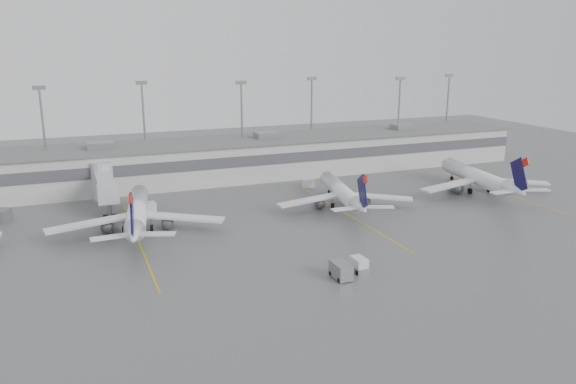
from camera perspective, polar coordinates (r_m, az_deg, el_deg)
name	(u,v)px	position (r m, az deg, el deg)	size (l,w,h in m)	color
ground	(311,284)	(69.19, 2.30, -9.28)	(260.00, 260.00, 0.00)	#505052
terminal	(200,161)	(120.89, -8.89, 3.15)	(152.00, 17.00, 9.45)	#AEAEA9
light_masts	(193,121)	(125.17, -9.63, 7.17)	(142.40, 8.00, 20.60)	gray
jet_bridge_right	(104,184)	(106.33, -18.18, 0.82)	(4.00, 17.20, 7.00)	#ADB0B3
stand_markings	(250,226)	(90.17, -3.89, -3.46)	(105.25, 40.00, 0.01)	#C39E0B
jet_mid_left	(137,213)	(89.75, -15.10, -2.03)	(26.48, 29.90, 9.72)	silver
jet_mid_right	(343,192)	(99.85, 5.56, -0.03)	(24.10, 27.27, 8.91)	silver
jet_far_right	(479,177)	(115.55, 18.86, 1.41)	(26.69, 30.13, 9.79)	silver
baggage_tug	(359,266)	(72.98, 7.22, -7.46)	(1.92, 2.90, 1.84)	silver
baggage_cart	(341,270)	(70.46, 5.40, -7.93)	(1.92, 3.24, 2.06)	slate
gse_uld_b	(148,208)	(99.44, -14.07, -1.58)	(2.64, 1.76, 1.87)	silver
gse_uld_c	(308,183)	(114.36, 2.05, 0.95)	(2.40, 1.60, 1.70)	silver
gse_loader	(2,216)	(103.27, -27.03, -2.15)	(1.98, 3.16, 1.98)	slate
cone_b	(92,225)	(94.74, -19.25, -3.19)	(0.38, 0.38, 0.60)	#FF6405
cone_c	(290,197)	(105.72, 0.20, -0.49)	(0.41, 0.41, 0.65)	#FF6405
cone_d	(448,180)	(122.95, 15.96, 1.14)	(0.49, 0.49, 0.78)	#FF6405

